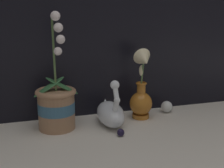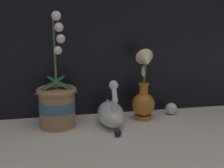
{
  "view_description": "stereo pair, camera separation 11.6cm",
  "coord_description": "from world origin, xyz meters",
  "px_view_note": "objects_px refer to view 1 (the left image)",
  "views": [
    {
      "loc": [
        -0.35,
        -0.93,
        0.45
      ],
      "look_at": [
        -0.02,
        0.15,
        0.17
      ],
      "focal_mm": 50.0,
      "sensor_mm": 36.0,
      "label": 1
    },
    {
      "loc": [
        -0.23,
        -0.95,
        0.45
      ],
      "look_at": [
        -0.02,
        0.15,
        0.17
      ],
      "focal_mm": 50.0,
      "sensor_mm": 36.0,
      "label": 2
    }
  ],
  "objects_px": {
    "orchid_potted_plant": "(56,104)",
    "blue_vase": "(142,94)",
    "swan_figurine": "(110,112)",
    "glass_sphere": "(167,107)"
  },
  "relations": [
    {
      "from": "swan_figurine",
      "to": "orchid_potted_plant",
      "type": "bearing_deg",
      "value": 172.33
    },
    {
      "from": "swan_figurine",
      "to": "blue_vase",
      "type": "distance_m",
      "value": 0.16
    },
    {
      "from": "orchid_potted_plant",
      "to": "swan_figurine",
      "type": "distance_m",
      "value": 0.21
    },
    {
      "from": "orchid_potted_plant",
      "to": "blue_vase",
      "type": "bearing_deg",
      "value": 1.43
    },
    {
      "from": "orchid_potted_plant",
      "to": "blue_vase",
      "type": "xyz_separation_m",
      "value": [
        0.34,
        0.01,
        0.01
      ]
    },
    {
      "from": "orchid_potted_plant",
      "to": "blue_vase",
      "type": "relative_size",
      "value": 1.5
    },
    {
      "from": "blue_vase",
      "to": "swan_figurine",
      "type": "bearing_deg",
      "value": -165.91
    },
    {
      "from": "swan_figurine",
      "to": "glass_sphere",
      "type": "xyz_separation_m",
      "value": [
        0.28,
        0.07,
        -0.03
      ]
    },
    {
      "from": "blue_vase",
      "to": "glass_sphere",
      "type": "xyz_separation_m",
      "value": [
        0.13,
        0.03,
        -0.08
      ]
    },
    {
      "from": "swan_figurine",
      "to": "blue_vase",
      "type": "height_order",
      "value": "blue_vase"
    }
  ]
}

